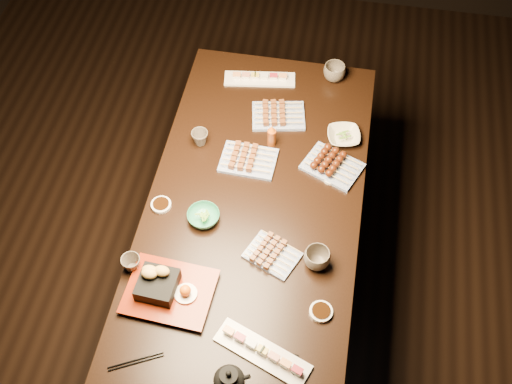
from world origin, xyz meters
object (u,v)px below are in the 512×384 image
sushi_platter_far (260,77)px  teacup_near_left (132,264)px  yakitori_plate_left (279,113)px  teacup_far_right (334,72)px  edamame_bowl_green (203,217)px  sushi_platter_near (262,351)px  yakitori_plate_center (248,157)px  teapot (229,379)px  yakitori_plate_right (272,253)px  edamame_bowl_cream (344,136)px  tempura_tray (168,286)px  dining_table (254,250)px  teacup_mid_right (317,258)px  teacup_far_left (200,138)px  condiment_bottle (272,135)px

sushi_platter_far → teacup_near_left: teacup_near_left is taller
sushi_platter_far → yakitori_plate_left: 0.26m
teacup_near_left → teacup_far_right: 1.37m
sushi_platter_far → edamame_bowl_green: size_ratio=2.56×
sushi_platter_near → teacup_near_left: 0.62m
teacup_far_right → yakitori_plate_center: bearing=-118.4°
sushi_platter_far → teapot: size_ratio=2.63×
yakitori_plate_right → edamame_bowl_cream: size_ratio=1.37×
edamame_bowl_cream → teacup_far_right: 0.39m
tempura_tray → edamame_bowl_green: bearing=85.3°
sushi_platter_far → yakitori_plate_right: 0.99m
yakitori_plate_left → teacup_near_left: (-0.44, -0.89, 0.00)m
yakitori_plate_right → teapot: size_ratio=1.54×
edamame_bowl_cream → sushi_platter_far: bearing=145.2°
dining_table → teacup_mid_right: teacup_mid_right is taller
dining_table → sushi_platter_near: size_ratio=4.94×
yakitori_plate_right → edamame_bowl_green: yakitori_plate_right is taller
sushi_platter_near → yakitori_plate_right: (-0.03, 0.41, 0.00)m
sushi_platter_near → yakitori_plate_center: 0.89m
yakitori_plate_left → edamame_bowl_green: (-0.22, -0.62, -0.01)m
teacup_near_left → yakitori_plate_left: bearing=63.7°
sushi_platter_far → yakitori_plate_left: (0.13, -0.23, 0.01)m
teacup_near_left → teacup_far_right: teacup_far_right is taller
teacup_far_right → teapot: bearing=-97.2°
yakitori_plate_center → teacup_near_left: 0.70m
edamame_bowl_green → teacup_far_left: teacup_far_left is taller
teacup_mid_right → teapot: size_ratio=0.80×
sushi_platter_near → teapot: size_ratio=2.78×
sushi_platter_far → tempura_tray: (-0.14, -1.20, 0.04)m
yakitori_plate_center → teapot: teapot is taller
teacup_mid_right → teacup_far_right: 1.04m
yakitori_plate_center → condiment_bottle: size_ratio=2.01×
yakitori_plate_left → edamame_bowl_green: bearing=-119.9°
teacup_near_left → teacup_far_right: bearing=60.8°
tempura_tray → yakitori_plate_left: bearing=78.2°
sushi_platter_near → teacup_near_left: bearing=176.5°
sushi_platter_near → teacup_far_left: teacup_far_left is taller
sushi_platter_near → yakitori_plate_center: size_ratio=1.50×
sushi_platter_near → dining_table: bearing=123.9°
condiment_bottle → sushi_platter_near: bearing=-82.6°
teacup_mid_right → tempura_tray: bearing=-156.7°
teacup_far_right → sushi_platter_far: bearing=-168.2°
teacup_mid_right → teapot: (-0.24, -0.54, 0.01)m
yakitori_plate_right → sushi_platter_far: bearing=126.3°
dining_table → edamame_bowl_cream: (0.34, 0.43, 0.39)m
teacup_far_right → edamame_bowl_green: bearing=-115.7°
yakitori_plate_center → tempura_tray: tempura_tray is taller
edamame_bowl_cream → teapot: size_ratio=1.12×
teapot → dining_table: bearing=77.8°
dining_table → teacup_far_left: bearing=143.2°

